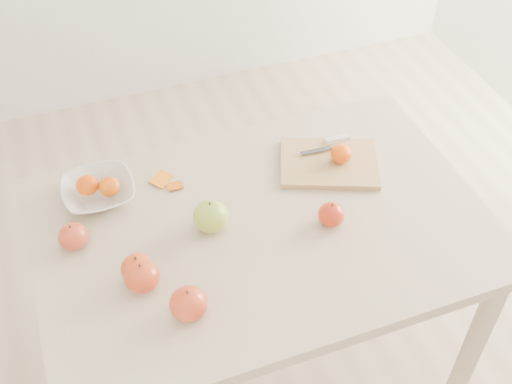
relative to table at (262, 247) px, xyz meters
name	(u,v)px	position (x,y,z in m)	size (l,w,h in m)	color
ground	(261,369)	(0.00, 0.00, -0.65)	(3.50, 3.50, 0.00)	#C6B293
table	(262,247)	(0.00, 0.00, 0.00)	(1.20, 0.80, 0.75)	beige
cutting_board	(329,163)	(0.26, 0.15, 0.11)	(0.28, 0.21, 0.02)	tan
board_tangerine	(341,154)	(0.29, 0.14, 0.14)	(0.06, 0.06, 0.05)	#DF5E07
fruit_bowl	(99,192)	(-0.39, 0.25, 0.12)	(0.20, 0.20, 0.05)	silver
bowl_tangerine_near	(87,185)	(-0.41, 0.26, 0.15)	(0.06, 0.06, 0.05)	#D65C07
bowl_tangerine_far	(109,187)	(-0.36, 0.23, 0.15)	(0.06, 0.06, 0.05)	#D35007
orange_peel_a	(161,180)	(-0.21, 0.25, 0.10)	(0.06, 0.04, 0.00)	orange
orange_peel_b	(175,186)	(-0.18, 0.22, 0.10)	(0.04, 0.04, 0.00)	#CF5E0E
paring_knife	(334,141)	(0.31, 0.22, 0.12)	(0.17, 0.05, 0.01)	white
apple_green	(211,216)	(-0.13, 0.03, 0.14)	(0.09, 0.09, 0.08)	olive
apple_red_a	(73,237)	(-0.48, 0.09, 0.13)	(0.08, 0.08, 0.07)	#A41317
apple_red_c	(188,304)	(-0.26, -0.21, 0.14)	(0.09, 0.09, 0.08)	#9E0D14
apple_red_e	(331,214)	(0.17, -0.06, 0.13)	(0.07, 0.07, 0.06)	#A40207
apple_red_b	(137,269)	(-0.35, -0.07, 0.14)	(0.08, 0.08, 0.07)	#A31408
apple_red_d	(142,277)	(-0.35, -0.10, 0.14)	(0.09, 0.09, 0.08)	#960907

